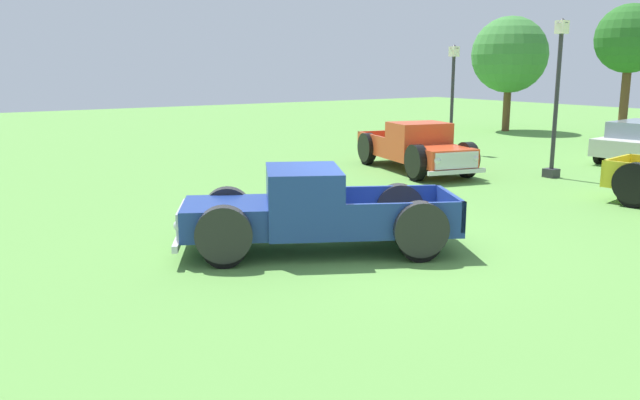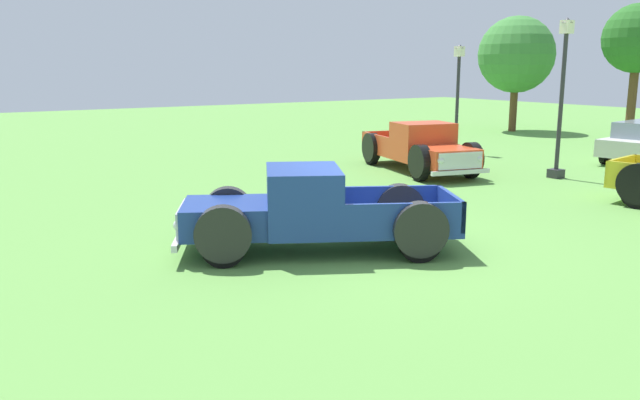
# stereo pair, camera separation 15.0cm
# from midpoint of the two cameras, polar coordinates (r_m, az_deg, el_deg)

# --- Properties ---
(ground_plane) EXTENTS (80.00, 80.00, 0.00)m
(ground_plane) POSITION_cam_midpoint_polar(r_m,az_deg,el_deg) (11.59, 4.46, -4.11)
(ground_plane) COLOR #5B9342
(pickup_truck_foreground) EXTENTS (3.70, 4.99, 1.46)m
(pickup_truck_foreground) POSITION_cam_midpoint_polar(r_m,az_deg,el_deg) (11.11, -2.16, -1.07)
(pickup_truck_foreground) COLOR navy
(pickup_truck_foreground) RESTS_ON ground_plane
(pickup_truck_behind_right) EXTENTS (5.16, 2.86, 1.50)m
(pickup_truck_behind_right) POSITION_cam_midpoint_polar(r_m,az_deg,el_deg) (19.64, 8.56, 4.50)
(pickup_truck_behind_right) COLOR #D14723
(pickup_truck_behind_right) RESTS_ON ground_plane
(lamp_post_near) EXTENTS (0.36, 0.36, 4.45)m
(lamp_post_near) POSITION_cam_midpoint_polar(r_m,az_deg,el_deg) (19.55, 19.97, 8.66)
(lamp_post_near) COLOR #2D2D33
(lamp_post_near) RESTS_ON ground_plane
(lamp_post_far) EXTENTS (0.36, 0.36, 3.91)m
(lamp_post_far) POSITION_cam_midpoint_polar(r_m,az_deg,el_deg) (24.30, 11.43, 8.94)
(lamp_post_far) COLOR #2D2D33
(lamp_post_far) RESTS_ON ground_plane
(oak_tree_east) EXTENTS (3.64, 3.64, 5.49)m
(oak_tree_east) POSITION_cam_midpoint_polar(r_m,az_deg,el_deg) (33.09, 16.28, 12.19)
(oak_tree_east) COLOR brown
(oak_tree_east) RESTS_ON ground_plane
(oak_tree_center) EXTENTS (2.85, 2.85, 5.70)m
(oak_tree_center) POSITION_cam_midpoint_polar(r_m,az_deg,el_deg) (30.59, 25.58, 12.66)
(oak_tree_center) COLOR brown
(oak_tree_center) RESTS_ON ground_plane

